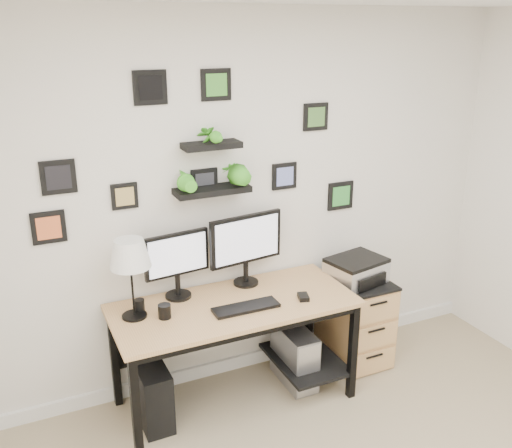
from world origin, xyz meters
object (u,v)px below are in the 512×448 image
desk (237,316)px  monitor_right (246,244)px  mug (165,311)px  printer (356,270)px  pc_tower_black (152,393)px  monitor_left (177,260)px  table_lamp (130,256)px  file_cabinet (355,320)px  pc_tower_grey (295,356)px

desk → monitor_right: size_ratio=2.92×
mug → printer: bearing=3.2°
pc_tower_black → monitor_right: bearing=14.3°
monitor_left → table_lamp: 0.39m
file_cabinet → printer: 0.43m
pc_tower_grey → mug: bearing=-178.8°
desk → pc_tower_black: bearing=-179.6°
monitor_right → desk: bearing=-128.0°
desk → table_lamp: (-0.67, 0.06, 0.54)m
printer → table_lamp: bearing=179.7°
monitor_left → file_cabinet: monitor_left is taller
monitor_right → printer: (0.82, -0.15, -0.29)m
mug → file_cabinet: (1.51, 0.09, -0.46)m
desk → pc_tower_black: size_ratio=3.85×
desk → printer: (0.98, 0.05, 0.14)m
monitor_right → table_lamp: bearing=-170.3°
desk → file_cabinet: size_ratio=2.39×
monitor_left → pc_tower_black: (-0.27, -0.21, -0.81)m
mug → printer: 1.48m
table_lamp → printer: 1.70m
desk → file_cabinet: desk is taller
monitor_right → mug: size_ratio=6.10×
pc_tower_grey → printer: 0.77m
monitor_right → pc_tower_black: 1.16m
table_lamp → pc_tower_grey: bearing=-3.8°
table_lamp → pc_tower_black: table_lamp is taller
monitor_right → printer: 0.88m
monitor_left → pc_tower_grey: 1.14m
mug → pc_tower_black: mug is taller
mug → monitor_right: bearing=19.6°
monitor_right → monitor_left: bearing=179.9°
desk → pc_tower_black: desk is taller
desk → table_lamp: size_ratio=3.10×
monitor_left → table_lamp: size_ratio=0.88×
pc_tower_grey → file_cabinet: file_cabinet is taller
monitor_right → pc_tower_grey: monitor_right is taller
printer → monitor_left: bearing=173.4°
mug → pc_tower_grey: mug is taller
printer → monitor_right: bearing=169.6°
monitor_right → pc_tower_black: bearing=-165.1°
monitor_right → file_cabinet: size_ratio=0.82×
monitor_left → mug: 0.36m
mug → pc_tower_grey: 1.11m
pc_tower_grey → file_cabinet: size_ratio=0.64×
monitor_left → pc_tower_black: bearing=-143.1°
table_lamp → pc_tower_black: (0.06, -0.06, -0.96)m
desk → printer: size_ratio=3.52×
monitor_left → pc_tower_grey: size_ratio=1.06×
table_lamp → pc_tower_grey: (1.11, -0.07, -0.95)m
desk → printer: bearing=2.9°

